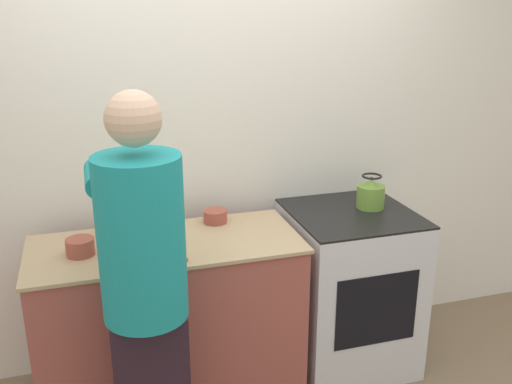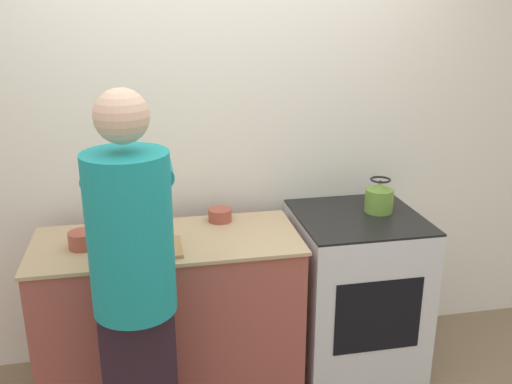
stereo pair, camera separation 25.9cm
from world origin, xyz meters
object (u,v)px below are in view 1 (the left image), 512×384
canister_jar (108,225)px  kettle (371,194)px  bowl_prep (215,216)px  knife (140,254)px  cutting_board (145,254)px  person (145,285)px  oven (348,288)px

canister_jar → kettle: bearing=-2.3°
bowl_prep → knife: bearing=-142.0°
bowl_prep → cutting_board: bearing=-142.2°
kettle → knife: bearing=-169.8°
person → knife: person is taller
canister_jar → person: bearing=-80.6°
cutting_board → canister_jar: bearing=118.8°
kettle → canister_jar: bearing=177.7°
person → canister_jar: (-0.11, 0.64, 0.03)m
person → bowl_prep: (0.46, 0.69, -0.00)m
kettle → bowl_prep: size_ratio=1.51×
bowl_prep → canister_jar: (-0.56, -0.05, 0.04)m
cutting_board → knife: 0.03m
person → bowl_prep: size_ratio=13.71×
person → canister_jar: 0.65m
oven → person: bearing=-155.8°
kettle → bowl_prep: 0.88m
knife → oven: bearing=-8.3°
cutting_board → bowl_prep: 0.52m
person → kettle: 1.45m
kettle → oven: bearing=-162.2°
knife → bowl_prep: bearing=20.4°
person → bowl_prep: person is taller
cutting_board → knife: bearing=-138.9°
kettle → person: bearing=-156.3°
knife → canister_jar: size_ratio=1.78×
kettle → bowl_prep: kettle is taller
person → canister_jar: size_ratio=12.43×
oven → canister_jar: size_ratio=6.67×
oven → cutting_board: (-1.15, -0.17, 0.45)m
person → knife: bearing=86.9°
canister_jar → cutting_board: bearing=-61.2°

